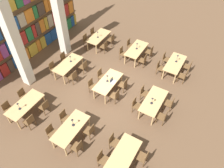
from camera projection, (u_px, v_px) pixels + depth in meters
ground_plane at (108, 91)px, 12.29m from camera, size 40.00×40.00×0.00m
bookshelf_bank at (18, 20)px, 12.46m from camera, size 9.86×0.35×5.50m
pillar_left at (13, 38)px, 10.65m from camera, size 0.51×0.51×6.00m
pillar_center at (58, 10)px, 12.68m from camera, size 0.51×0.51×6.00m
reading_table_0 at (123, 156)px, 8.87m from camera, size 1.91×0.86×0.75m
chair_1 at (102, 159)px, 8.99m from camera, size 0.42×0.40×0.87m
chair_2 at (143, 157)px, 9.04m from camera, size 0.42×0.40×0.87m
chair_3 at (114, 141)px, 9.55m from camera, size 0.42×0.40×0.87m
reading_table_1 at (154, 102)px, 10.87m from camera, size 1.91×0.86×0.75m
chair_4 at (163, 117)px, 10.46m from camera, size 0.42×0.40×0.87m
chair_5 at (136, 105)px, 10.97m from camera, size 0.42×0.40×0.87m
chair_6 at (170, 103)px, 11.04m from camera, size 0.42×0.40×0.87m
chair_7 at (144, 93)px, 11.55m from camera, size 0.42×0.40×0.87m
desk_lamp_0 at (152, 100)px, 10.48m from camera, size 0.14×0.14×0.42m
reading_table_2 at (175, 64)px, 12.88m from camera, size 1.91×0.86×0.75m
chair_8 at (183, 76)px, 12.45m from camera, size 0.42×0.40×0.87m
chair_9 at (160, 67)px, 12.96m from camera, size 0.42×0.40×0.87m
chair_10 at (188, 66)px, 13.03m from camera, size 0.42×0.40×0.87m
chair_11 at (166, 59)px, 13.53m from camera, size 0.42×0.40×0.87m
desk_lamp_1 at (177, 57)px, 12.65m from camera, size 0.14×0.14×0.50m
reading_table_3 at (71, 129)px, 9.78m from camera, size 1.91×0.86×0.75m
chair_12 at (77, 147)px, 9.36m from camera, size 0.42×0.40×0.87m
chair_13 at (52, 132)px, 9.87m from camera, size 0.42×0.40×0.87m
chair_14 at (90, 131)px, 9.93m from camera, size 0.42×0.40×0.87m
chair_15 at (65, 118)px, 10.43m from camera, size 0.42×0.40×0.87m
desk_lamp_2 at (72, 121)px, 9.58m from camera, size 0.14×0.14×0.46m
reading_table_4 at (108, 82)px, 11.81m from camera, size 1.91×0.86×0.75m
chair_16 at (115, 96)px, 11.41m from camera, size 0.42×0.40×0.87m
chair_17 at (92, 86)px, 11.91m from camera, size 0.42×0.40×0.87m
chair_18 at (123, 85)px, 11.96m from camera, size 0.42×0.40×0.87m
chair_19 at (101, 76)px, 12.46m from camera, size 0.42×0.40×0.87m
desk_lamp_3 at (107, 77)px, 11.53m from camera, size 0.14×0.14×0.46m
laptop at (113, 81)px, 11.69m from camera, size 0.32×0.22×0.21m
reading_table_5 at (136, 50)px, 13.83m from camera, size 1.91×0.86×0.75m
chair_20 at (143, 60)px, 13.42m from camera, size 0.42×0.40×0.87m
chair_21 at (123, 53)px, 13.92m from camera, size 0.42×0.40×0.87m
chair_22 at (150, 51)px, 14.03m from camera, size 0.42×0.40×0.87m
chair_23 at (130, 45)px, 14.53m from camera, size 0.42×0.40×0.87m
desk_lamp_4 at (137, 45)px, 13.56m from camera, size 0.14×0.14×0.44m
reading_table_6 at (25, 105)px, 10.71m from camera, size 1.91×0.86×0.75m
chair_24 at (29, 121)px, 10.29m from camera, size 0.42×0.40×0.87m
chair_25 at (8, 109)px, 10.80m from camera, size 0.42×0.40×0.87m
chair_26 at (44, 106)px, 10.90m from camera, size 0.42×0.40×0.87m
chair_27 at (24, 96)px, 11.41m from camera, size 0.42×0.40×0.87m
desk_lamp_5 at (18, 105)px, 10.23m from camera, size 0.14×0.14×0.44m
reading_table_7 at (68, 65)px, 12.82m from camera, size 1.91×0.86×0.75m
chair_28 at (73, 77)px, 12.40m from camera, size 0.42×0.40×0.87m
chair_29 at (54, 68)px, 12.90m from camera, size 0.42×0.40×0.87m
chair_30 at (83, 66)px, 13.02m from camera, size 0.42×0.40×0.87m
chair_31 at (65, 59)px, 13.52m from camera, size 0.42×0.40×0.87m
desk_lamp_6 at (70, 58)px, 12.70m from camera, size 0.14×0.14×0.42m
reading_table_8 at (99, 37)px, 14.81m from camera, size 1.91×0.86×0.75m
chair_32 at (104, 46)px, 14.42m from camera, size 0.42×0.40×0.87m
chair_33 at (86, 40)px, 14.93m from camera, size 0.42×0.40×0.87m
chair_34 at (111, 39)px, 14.97m from camera, size 0.42×0.40×0.87m
chair_35 at (94, 34)px, 15.47m from camera, size 0.42×0.40×0.87m
desk_lamp_7 at (98, 33)px, 14.43m from camera, size 0.14×0.14×0.46m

